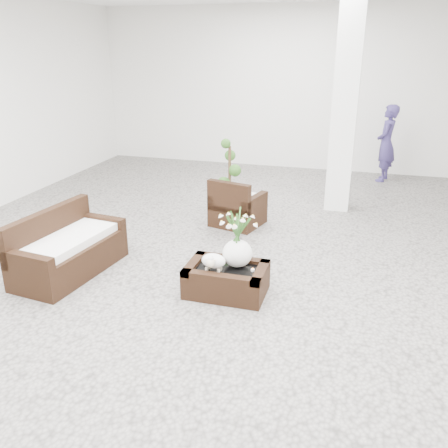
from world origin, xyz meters
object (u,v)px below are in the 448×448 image
(loveseat, at_px, (69,243))
(topiary, at_px, (230,183))
(armchair, at_px, (238,201))
(coffee_table, at_px, (226,281))

(loveseat, bearing_deg, topiary, -25.80)
(armchair, height_order, topiary, topiary)
(loveseat, xyz_separation_m, topiary, (1.43, 2.24, 0.27))
(loveseat, distance_m, topiary, 2.67)
(coffee_table, distance_m, armchair, 2.26)
(coffee_table, xyz_separation_m, loveseat, (-2.01, -0.03, 0.23))
(coffee_table, relative_size, loveseat, 0.61)
(armchair, distance_m, loveseat, 2.73)
(coffee_table, distance_m, loveseat, 2.03)
(armchair, bearing_deg, coffee_table, 116.02)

